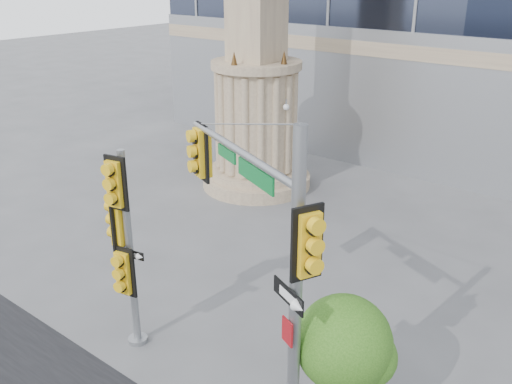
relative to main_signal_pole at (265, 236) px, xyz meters
The scene contains 5 objects.
ground 4.44m from the main_signal_pole, 159.91° to the left, with size 120.00×120.00×0.00m, color #545456.
monument 12.71m from the main_signal_pole, 129.46° to the left, with size 4.40×4.40×16.60m.
main_signal_pole is the anchor object (origin of this frame).
secondary_signal_pole 3.86m from the main_signal_pole, behind, with size 0.89×0.65×4.89m.
street_tree 2.57m from the main_signal_pole, 15.77° to the left, with size 1.87×1.83×2.91m.
Camera 1 is at (7.78, -8.16, 8.55)m, focal length 40.00 mm.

